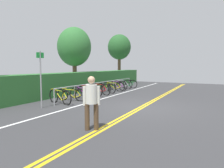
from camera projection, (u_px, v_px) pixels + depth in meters
The scene contains 20 objects.
ground_plane at pixel (142, 108), 9.24m from camera, with size 29.24×11.06×0.05m, color #353538.
centre_line_yellow_inner at pixel (144, 107), 9.20m from camera, with size 26.31×0.10×0.00m, color gold.
centre_line_yellow_outer at pixel (140, 107), 9.27m from camera, with size 26.31×0.10×0.00m, color gold.
bike_lane_stripe_white at pixel (91, 102), 10.48m from camera, with size 26.31×0.12×0.00m, color white.
bike_rack at pixel (103, 85), 13.66m from camera, with size 9.31×0.05×0.80m.
bicycle_0 at pixel (60, 97), 10.01m from camera, with size 0.55×1.74×0.75m.
bicycle_1 at pixel (71, 95), 10.91m from camera, with size 0.46×1.73×0.69m.
bicycle_2 at pixel (85, 93), 11.64m from camera, with size 0.65×1.63×0.70m.
bicycle_3 at pixel (90, 91), 12.46m from camera, with size 0.46×1.77×0.69m.
bicycle_4 at pixel (100, 89), 13.25m from camera, with size 0.60×1.79×0.77m.
bicycle_5 at pixel (106, 88), 14.09m from camera, with size 0.50×1.62×0.69m.
bicycle_6 at pixel (113, 87), 14.90m from camera, with size 0.68×1.65×0.72m.
bicycle_7 at pixel (117, 85), 15.70m from camera, with size 0.46×1.82×0.76m.
bicycle_8 at pixel (122, 84), 16.54m from camera, with size 0.51×1.74×0.77m.
bicycle_9 at pixel (127, 84), 17.30m from camera, with size 0.49×1.69×0.73m.
pedestrian at pixel (91, 100), 5.84m from camera, with size 0.32×0.42×1.56m.
sign_post_near at pixel (41, 74), 8.87m from camera, with size 0.36×0.08×2.49m.
hedge_backdrop at pixel (89, 81), 15.95m from camera, with size 18.26×1.21×1.40m, color #2D6B30.
tree_mid at pixel (74, 47), 15.51m from camera, with size 2.54×2.54×4.76m.
tree_far_right at pixel (119, 47), 23.05m from camera, with size 2.59×2.59×5.37m.
Camera 1 is at (-8.73, -2.92, 1.84)m, focal length 32.88 mm.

